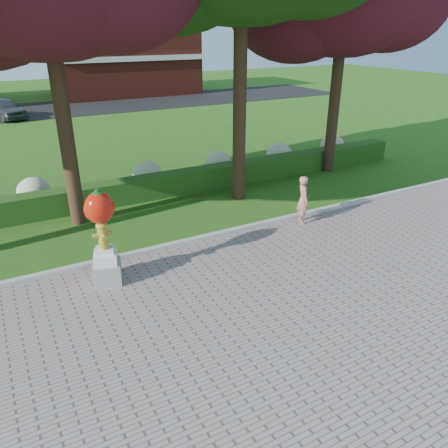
% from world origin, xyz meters
% --- Properties ---
extents(ground, '(100.00, 100.00, 0.00)m').
position_xyz_m(ground, '(0.00, 0.00, 0.00)').
color(ground, '#2D5A16').
rests_on(ground, ground).
extents(walkway, '(40.00, 14.00, 0.04)m').
position_xyz_m(walkway, '(0.00, -4.00, 0.02)').
color(walkway, gray).
rests_on(walkway, ground).
extents(curb, '(40.00, 0.18, 0.15)m').
position_xyz_m(curb, '(0.00, 3.00, 0.07)').
color(curb, '#ADADA5').
rests_on(curb, ground).
extents(lawn_hedge, '(24.00, 0.70, 0.80)m').
position_xyz_m(lawn_hedge, '(0.00, 7.00, 0.40)').
color(lawn_hedge, '#1E4714').
rests_on(lawn_hedge, ground).
extents(hydrangea_row, '(20.10, 1.10, 0.99)m').
position_xyz_m(hydrangea_row, '(0.57, 8.00, 0.55)').
color(hydrangea_row, '#9EA67F').
rests_on(hydrangea_row, ground).
extents(street, '(50.00, 8.00, 0.02)m').
position_xyz_m(street, '(0.00, 28.00, 0.01)').
color(street, black).
rests_on(street, ground).
extents(building_right, '(12.00, 8.00, 6.40)m').
position_xyz_m(building_right, '(8.00, 34.00, 3.20)').
color(building_right, maroon).
rests_on(building_right, ground).
extents(hydrant_sculpture, '(0.79, 0.79, 2.35)m').
position_xyz_m(hydrant_sculpture, '(-2.12, 2.02, 1.28)').
color(hydrant_sculpture, gray).
rests_on(hydrant_sculpture, walkway).
extents(woman, '(0.53, 0.64, 1.51)m').
position_xyz_m(woman, '(4.09, 2.60, 0.80)').
color(woman, '#AB7261').
rests_on(woman, walkway).
extents(parked_car, '(2.86, 4.23, 1.34)m').
position_xyz_m(parked_car, '(-2.73, 25.54, 0.69)').
color(parked_car, '#414549').
rests_on(parked_car, street).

